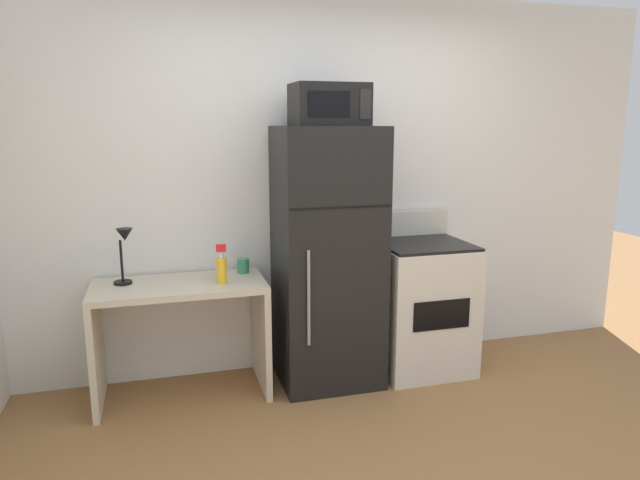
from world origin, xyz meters
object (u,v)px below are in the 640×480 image
coffee_mug (243,266)px  microwave (329,105)px  desk_lamp (124,247)px  oven_range (421,305)px  spray_bottle (222,268)px  refrigerator (328,258)px  desk (181,319)px

coffee_mug → microwave: (0.54, -0.19, 1.05)m
desk_lamp → oven_range: desk_lamp is taller
spray_bottle → microwave: size_ratio=0.54×
spray_bottle → coffee_mug: 0.27m
refrigerator → microwave: microwave is taller
spray_bottle → microwave: microwave is taller
desk → spray_bottle: spray_bottle is taller
microwave → desk_lamp: bearing=175.2°
microwave → desk: bearing=177.3°
desk_lamp → microwave: microwave is taller
desk → refrigerator: refrigerator is taller
spray_bottle → refrigerator: refrigerator is taller
desk → oven_range: (1.66, -0.03, -0.05)m
spray_bottle → oven_range: size_ratio=0.23×
desk_lamp → spray_bottle: (0.57, -0.13, -0.14)m
desk → coffee_mug: coffee_mug is taller
desk_lamp → coffee_mug: bearing=6.2°
microwave → coffee_mug: bearing=160.8°
coffee_mug → oven_range: 1.29m
refrigerator → oven_range: (0.69, -0.00, -0.39)m
desk_lamp → coffee_mug: size_ratio=3.72×
coffee_mug → desk: bearing=-161.6°
spray_bottle → microwave: bearing=2.1°
desk → microwave: size_ratio=2.32×
desk_lamp → microwave: 1.54m
desk → refrigerator: size_ratio=0.62×
desk → coffee_mug: size_ratio=11.25×
desk → desk_lamp: desk_lamp is taller
microwave → oven_range: (0.69, 0.02, -1.38)m
desk → microwave: 1.64m
coffee_mug → oven_range: size_ratio=0.09×
desk_lamp → coffee_mug: 0.77m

